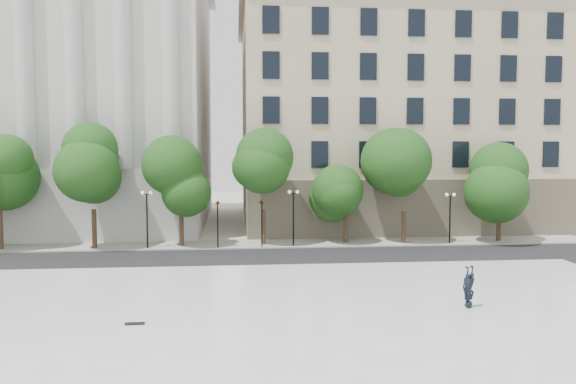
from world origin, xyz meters
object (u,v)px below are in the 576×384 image
at_px(traffic_light_west, 218,202).
at_px(traffic_light_east, 262,201).
at_px(person_lying, 468,302).
at_px(skateboard, 135,324).

distance_m(traffic_light_west, traffic_light_east, 3.32).
bearing_deg(traffic_light_west, person_lying, -57.68).
xyz_separation_m(person_lying, skateboard, (-14.41, -1.09, -0.22)).
relative_size(traffic_light_west, traffic_light_east, 0.99).
bearing_deg(skateboard, traffic_light_west, 82.15).
relative_size(traffic_light_east, skateboard, 5.37).
bearing_deg(traffic_light_east, person_lying, -65.64).
distance_m(traffic_light_east, person_lying, 20.49).
bearing_deg(person_lying, traffic_light_east, 89.07).
height_order(traffic_light_west, traffic_light_east, traffic_light_east).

